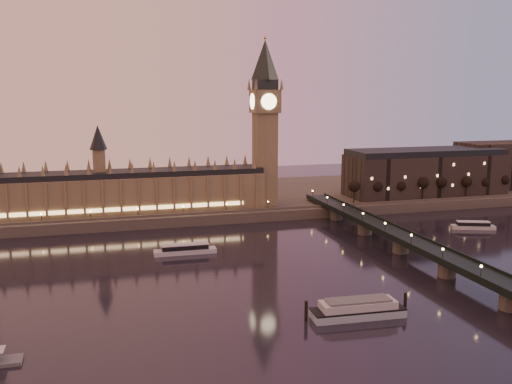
% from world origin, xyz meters
% --- Properties ---
extents(ground, '(700.00, 700.00, 0.00)m').
position_xyz_m(ground, '(0.00, 0.00, 0.00)').
color(ground, black).
rests_on(ground, ground).
extents(far_embankment, '(560.00, 130.00, 6.00)m').
position_xyz_m(far_embankment, '(30.00, 165.00, 3.00)').
color(far_embankment, '#423D35').
rests_on(far_embankment, ground).
extents(palace_of_westminster, '(180.00, 26.62, 52.00)m').
position_xyz_m(palace_of_westminster, '(-40.12, 120.99, 21.71)').
color(palace_of_westminster, brown).
rests_on(palace_of_westminster, ground).
extents(big_ben, '(17.68, 17.68, 104.00)m').
position_xyz_m(big_ben, '(53.99, 120.99, 63.95)').
color(big_ben, brown).
rests_on(big_ben, ground).
extents(westminster_bridge, '(13.20, 260.00, 15.30)m').
position_xyz_m(westminster_bridge, '(91.61, 0.00, 5.52)').
color(westminster_bridge, black).
rests_on(westminster_bridge, ground).
extents(city_block, '(155.00, 45.00, 34.00)m').
position_xyz_m(city_block, '(194.94, 130.93, 22.24)').
color(city_block, black).
rests_on(city_block, ground).
extents(bare_tree_0, '(6.52, 6.52, 13.26)m').
position_xyz_m(bare_tree_0, '(111.06, 109.00, 15.92)').
color(bare_tree_0, black).
rests_on(bare_tree_0, ground).
extents(bare_tree_1, '(6.52, 6.52, 13.26)m').
position_xyz_m(bare_tree_1, '(127.03, 109.00, 15.92)').
color(bare_tree_1, black).
rests_on(bare_tree_1, ground).
extents(bare_tree_2, '(6.52, 6.52, 13.26)m').
position_xyz_m(bare_tree_2, '(143.01, 109.00, 15.92)').
color(bare_tree_2, black).
rests_on(bare_tree_2, ground).
extents(bare_tree_3, '(6.52, 6.52, 13.26)m').
position_xyz_m(bare_tree_3, '(158.99, 109.00, 15.92)').
color(bare_tree_3, black).
rests_on(bare_tree_3, ground).
extents(bare_tree_4, '(6.52, 6.52, 13.26)m').
position_xyz_m(bare_tree_4, '(174.97, 109.00, 15.92)').
color(bare_tree_4, black).
rests_on(bare_tree_4, ground).
extents(bare_tree_5, '(6.52, 6.52, 13.26)m').
position_xyz_m(bare_tree_5, '(190.95, 109.00, 15.92)').
color(bare_tree_5, black).
rests_on(bare_tree_5, ground).
extents(bare_tree_6, '(6.52, 6.52, 13.26)m').
position_xyz_m(bare_tree_6, '(206.93, 109.00, 15.92)').
color(bare_tree_6, black).
rests_on(bare_tree_6, ground).
extents(bare_tree_7, '(6.52, 6.52, 13.26)m').
position_xyz_m(bare_tree_7, '(222.90, 109.00, 15.92)').
color(bare_tree_7, black).
rests_on(bare_tree_7, ground).
extents(cruise_boat_a, '(29.86, 7.11, 4.76)m').
position_xyz_m(cruise_boat_a, '(-8.46, 45.66, 2.10)').
color(cruise_boat_a, silver).
rests_on(cruise_boat_a, ground).
extents(cruise_boat_b, '(24.35, 13.98, 4.39)m').
position_xyz_m(cruise_boat_b, '(156.67, 51.24, 1.93)').
color(cruise_boat_b, silver).
rests_on(cruise_boat_b, ground).
extents(moored_barge, '(37.62, 10.89, 6.91)m').
position_xyz_m(moored_barge, '(36.69, -48.63, 2.91)').
color(moored_barge, '#9BB3C6').
rests_on(moored_barge, ground).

